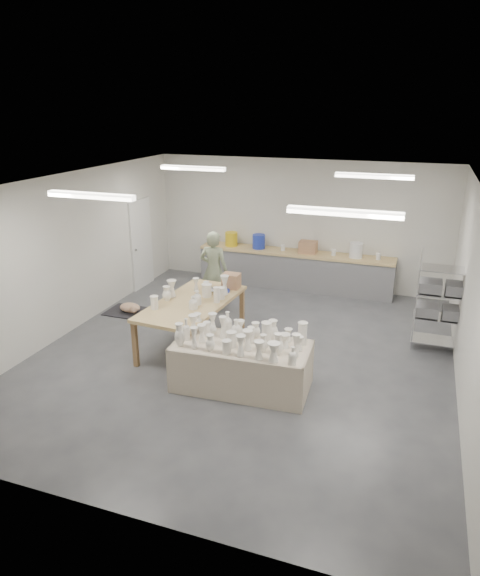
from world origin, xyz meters
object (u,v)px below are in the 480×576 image
at_px(potter, 214,270).
at_px(red_stool, 219,291).
at_px(work_table, 197,300).
at_px(drying_table, 242,363).

height_order(potter, red_stool, potter).
bearing_deg(work_table, red_stool, 104.92).
distance_m(potter, red_stool, 0.62).
relative_size(drying_table, potter, 1.26).
bearing_deg(red_stool, work_table, -79.13).
relative_size(work_table, potter, 1.40).
distance_m(drying_table, work_table, 1.81).
distance_m(work_table, red_stool, 2.12).
relative_size(work_table, red_stool, 5.61).
bearing_deg(potter, work_table, 100.24).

